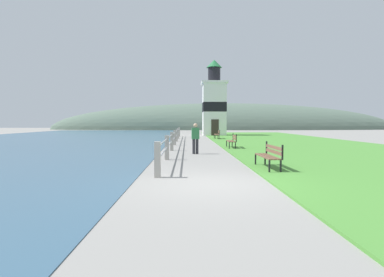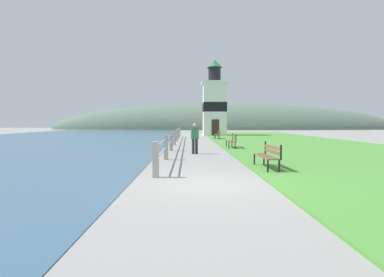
# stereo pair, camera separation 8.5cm
# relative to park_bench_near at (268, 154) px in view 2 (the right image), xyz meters

# --- Properties ---
(ground_plane) EXTENTS (160.00, 160.00, 0.00)m
(ground_plane) POSITION_rel_park_bench_near_xyz_m (-2.27, -2.43, -0.54)
(ground_plane) COLOR gray
(grass_verge) EXTENTS (12.00, 46.65, 0.06)m
(grass_verge) POSITION_rel_park_bench_near_xyz_m (5.36, 13.12, -0.51)
(grass_verge) COLOR #4C8E38
(grass_verge) RESTS_ON ground_plane
(water_strip) EXTENTS (24.00, 74.64, 0.01)m
(water_strip) POSITION_rel_park_bench_near_xyz_m (-16.40, 13.12, -0.53)
(water_strip) COLOR #385B75
(water_strip) RESTS_ON ground_plane
(seawall_railing) EXTENTS (0.18, 25.61, 1.09)m
(seawall_railing) POSITION_rel_park_bench_near_xyz_m (-3.80, 11.29, 0.09)
(seawall_railing) COLOR #A8A399
(seawall_railing) RESTS_ON ground_plane
(park_bench_near) EXTENTS (0.51, 1.83, 0.94)m
(park_bench_near) POSITION_rel_park_bench_near_xyz_m (0.00, 0.00, 0.00)
(park_bench_near) COLOR brown
(park_bench_near) RESTS_ON ground_plane
(park_bench_midway) EXTENTS (0.52, 1.69, 0.94)m
(park_bench_midway) POSITION_rel_park_bench_near_xyz_m (-0.04, 8.41, -0.00)
(park_bench_midway) COLOR brown
(park_bench_midway) RESTS_ON ground_plane
(park_bench_far) EXTENTS (0.55, 1.88, 0.94)m
(park_bench_far) POSITION_rel_park_bench_near_xyz_m (0.08, 18.78, 0.00)
(park_bench_far) COLOR brown
(park_bench_far) RESTS_ON ground_plane
(lighthouse) EXTENTS (3.20, 3.20, 9.37)m
(lighthouse) POSITION_rel_park_bench_near_xyz_m (0.46, 26.89, 3.37)
(lighthouse) COLOR white
(lighthouse) RESTS_ON ground_plane
(person_strolling) EXTENTS (0.41, 0.25, 1.61)m
(person_strolling) POSITION_rel_park_bench_near_xyz_m (-2.46, 5.23, 0.34)
(person_strolling) COLOR #28282D
(person_strolling) RESTS_ON ground_plane
(distant_hillside) EXTENTS (80.00, 16.00, 12.00)m
(distant_hillside) POSITION_rel_park_bench_near_xyz_m (5.73, 58.67, -0.54)
(distant_hillside) COLOR #566B5B
(distant_hillside) RESTS_ON ground_plane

